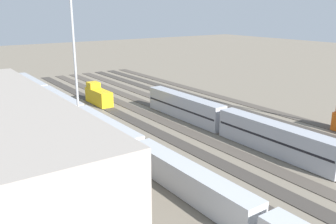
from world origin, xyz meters
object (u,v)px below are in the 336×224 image
object	(u,v)px
train_on_track_6	(98,96)
light_mast_1	(73,33)
train_on_track_8	(105,130)
train_on_track_4	(223,120)

from	to	relation	value
train_on_track_6	light_mast_1	distance (m)	28.13
train_on_track_8	light_mast_1	xyz separation A→B (m)	(5.74, 2.45, 16.81)
train_on_track_4	train_on_track_6	xyz separation A→B (m)	(34.19, 10.00, -0.47)
train_on_track_6	train_on_track_8	bearing A→B (deg)	157.93
train_on_track_8	light_mast_1	bearing A→B (deg)	23.11
light_mast_1	train_on_track_8	bearing A→B (deg)	-156.89
train_on_track_4	train_on_track_6	world-z (taller)	same
train_on_track_4	light_mast_1	xyz separation A→B (m)	(15.26, 22.45, 16.21)
train_on_track_8	train_on_track_6	distance (m)	26.62
train_on_track_6	light_mast_1	world-z (taller)	light_mast_1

